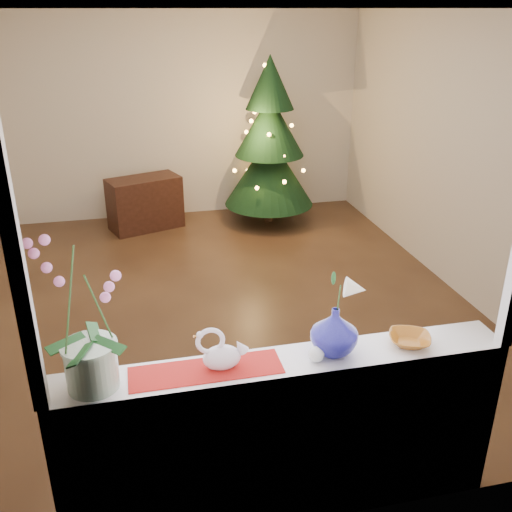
{
  "coord_description": "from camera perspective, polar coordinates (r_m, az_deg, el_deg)",
  "views": [
    {
      "loc": [
        -0.64,
        -4.54,
        2.44
      ],
      "look_at": [
        0.08,
        -1.4,
        1.03
      ],
      "focal_mm": 40.0,
      "sensor_mm": 36.0,
      "label": 1
    }
  ],
  "objects": [
    {
      "name": "ground",
      "position": [
        5.2,
        -4.31,
        -4.51
      ],
      "size": [
        5.0,
        5.0,
        0.0
      ],
      "primitive_type": "plane",
      "color": "#321F14",
      "rests_on": "ground"
    },
    {
      "name": "wall_back",
      "position": [
        7.15,
        -7.87,
        14.61
      ],
      "size": [
        4.5,
        0.1,
        2.7
      ],
      "primitive_type": "cube",
      "color": "beige",
      "rests_on": "ground"
    },
    {
      "name": "wall_front",
      "position": [
        2.4,
        4.08,
        -3.52
      ],
      "size": [
        4.5,
        0.1,
        2.7
      ],
      "primitive_type": "cube",
      "color": "beige",
      "rests_on": "ground"
    },
    {
      "name": "wall_right",
      "position": [
        5.49,
        19.53,
        10.8
      ],
      "size": [
        0.1,
        5.0,
        2.7
      ],
      "primitive_type": "cube",
      "color": "beige",
      "rests_on": "ground"
    },
    {
      "name": "window_apron",
      "position": [
        2.96,
        3.31,
        -19.05
      ],
      "size": [
        2.2,
        0.08,
        0.88
      ],
      "primitive_type": "cube",
      "color": "white",
      "rests_on": "ground"
    },
    {
      "name": "windowsill",
      "position": [
        2.74,
        3.01,
        -10.71
      ],
      "size": [
        2.2,
        0.26,
        0.04
      ],
      "primitive_type": "cube",
      "color": "white",
      "rests_on": "window_apron"
    },
    {
      "name": "window_frame",
      "position": [
        2.29,
        4.11,
        4.63
      ],
      "size": [
        2.22,
        0.06,
        1.6
      ],
      "primitive_type": null,
      "color": "white",
      "rests_on": "windowsill"
    },
    {
      "name": "runner",
      "position": [
        2.66,
        -5.03,
        -11.31
      ],
      "size": [
        0.7,
        0.2,
        0.01
      ],
      "primitive_type": "cube",
      "color": "maroon",
      "rests_on": "windowsill"
    },
    {
      "name": "orchid_pot",
      "position": [
        2.47,
        -16.78,
        -5.66
      ],
      "size": [
        0.27,
        0.27,
        0.71
      ],
      "primitive_type": null,
      "rotation": [
        0.0,
        0.0,
        -0.11
      ],
      "color": "white",
      "rests_on": "windowsill"
    },
    {
      "name": "swan",
      "position": [
        2.62,
        -3.46,
        -9.25
      ],
      "size": [
        0.26,
        0.2,
        0.2
      ],
      "primitive_type": null,
      "rotation": [
        0.0,
        0.0,
        0.41
      ],
      "color": "silver",
      "rests_on": "windowsill"
    },
    {
      "name": "blue_vase",
      "position": [
        2.73,
        7.87,
        -7.12
      ],
      "size": [
        0.28,
        0.28,
        0.27
      ],
      "primitive_type": "imported",
      "rotation": [
        0.0,
        0.0,
        0.09
      ],
      "color": "navy",
      "rests_on": "windowsill"
    },
    {
      "name": "lily",
      "position": [
        2.62,
        8.16,
        -2.63
      ],
      "size": [
        0.15,
        0.09,
        0.2
      ],
      "primitive_type": null,
      "color": "silver",
      "rests_on": "blue_vase"
    },
    {
      "name": "paperweight",
      "position": [
        2.71,
        6.03,
        -9.74
      ],
      "size": [
        0.1,
        0.1,
        0.08
      ],
      "primitive_type": "sphere",
      "rotation": [
        0.0,
        0.0,
        -0.39
      ],
      "color": "silver",
      "rests_on": "windowsill"
    },
    {
      "name": "amber_dish",
      "position": [
        2.93,
        15.1,
        -8.13
      ],
      "size": [
        0.22,
        0.22,
        0.04
      ],
      "primitive_type": "imported",
      "rotation": [
        0.0,
        0.0,
        -0.39
      ],
      "color": "#945517",
      "rests_on": "windowsill"
    },
    {
      "name": "xmas_tree",
      "position": [
        6.85,
        1.35,
        11.32
      ],
      "size": [
        1.17,
        1.17,
        1.97
      ],
      "primitive_type": null,
      "rotation": [
        0.0,
        0.0,
        -0.09
      ],
      "color": "black",
      "rests_on": "ground"
    },
    {
      "name": "side_table",
      "position": [
        6.92,
        -11.04,
        5.2
      ],
      "size": [
        0.91,
        0.66,
        0.62
      ],
      "primitive_type": "cube",
      "rotation": [
        0.0,
        0.0,
        0.33
      ],
      "color": "black",
      "rests_on": "ground"
    }
  ]
}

